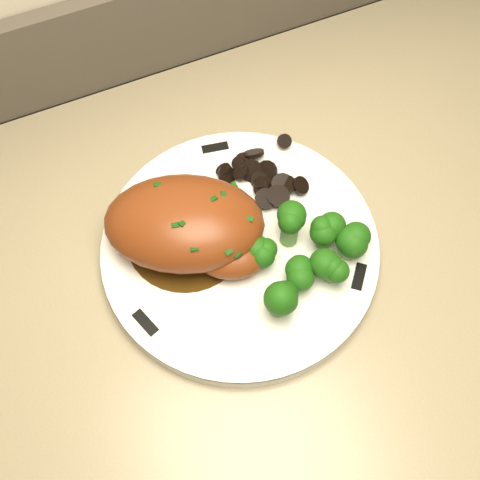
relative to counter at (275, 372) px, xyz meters
name	(u,v)px	position (x,y,z in m)	size (l,w,h in m)	color
counter	(275,372)	(0.00, 0.00, 0.00)	(1.86, 0.63, 0.92)	brown
plate	(240,249)	(-0.04, 0.04, 0.41)	(0.28, 0.28, 0.02)	white
rim_accent_0	(215,148)	(-0.02, 0.16, 0.42)	(0.03, 0.01, 0.00)	black
rim_accent_1	(145,323)	(-0.16, 0.00, 0.42)	(0.03, 0.01, 0.00)	black
rim_accent_2	(359,277)	(0.05, -0.04, 0.42)	(0.03, 0.01, 0.00)	black
gravy_pool	(187,237)	(-0.09, 0.07, 0.42)	(0.12, 0.12, 0.00)	#3D260B
chicken_breast	(190,226)	(-0.09, 0.06, 0.45)	(0.19, 0.16, 0.06)	brown
mushroom_pile	(262,180)	(0.01, 0.10, 0.42)	(0.09, 0.07, 0.03)	black
broccoli_florets	(306,256)	(0.00, -0.01, 0.44)	(0.12, 0.09, 0.04)	#598E3C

